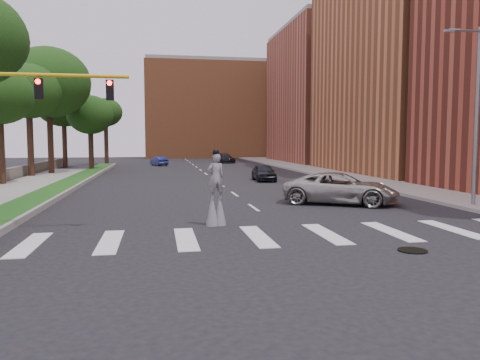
% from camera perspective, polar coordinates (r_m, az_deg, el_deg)
% --- Properties ---
extents(ground_plane, '(160.00, 160.00, 0.00)m').
position_cam_1_polar(ground_plane, '(16.28, 7.40, -7.39)').
color(ground_plane, black).
rests_on(ground_plane, ground).
extents(grass_median, '(2.00, 60.00, 0.25)m').
position_cam_1_polar(grass_median, '(35.96, -20.70, -0.70)').
color(grass_median, '#194A15').
rests_on(grass_median, ground).
extents(median_curb, '(0.20, 60.00, 0.28)m').
position_cam_1_polar(median_curb, '(35.78, -19.05, -0.65)').
color(median_curb, gray).
rests_on(median_curb, ground).
extents(sidewalk_right, '(5.00, 90.00, 0.18)m').
position_cam_1_polar(sidewalk_right, '(43.86, 13.26, 0.41)').
color(sidewalk_right, gray).
rests_on(sidewalk_right, ground).
extents(manhole, '(0.90, 0.90, 0.04)m').
position_cam_1_polar(manhole, '(15.68, 20.28, -8.06)').
color(manhole, black).
rests_on(manhole, ground).
extents(building_mid, '(16.00, 22.00, 24.00)m').
position_cam_1_polar(building_mid, '(53.20, 21.05, 13.86)').
color(building_mid, '#B36238').
rests_on(building_mid, ground).
extents(building_far, '(16.00, 22.00, 20.00)m').
position_cam_1_polar(building_far, '(74.46, 11.31, 9.90)').
color(building_far, '#AC553F').
rests_on(building_far, ground).
extents(building_backdrop, '(26.00, 14.00, 18.00)m').
position_cam_1_polar(building_backdrop, '(93.95, -3.41, 8.33)').
color(building_backdrop, '#B36238').
rests_on(building_backdrop, ground).
extents(streetlight, '(2.05, 0.20, 9.00)m').
position_cam_1_polar(streetlight, '(26.38, 26.76, 7.54)').
color(streetlight, slate).
rests_on(streetlight, ground).
extents(traffic_signal, '(5.30, 0.23, 6.20)m').
position_cam_1_polar(traffic_signal, '(18.86, -25.53, 6.55)').
color(traffic_signal, black).
rests_on(traffic_signal, ground).
extents(stilt_performer, '(0.83, 0.58, 3.10)m').
position_cam_1_polar(stilt_performer, '(18.84, -2.95, -1.76)').
color(stilt_performer, black).
rests_on(stilt_performer, ground).
extents(suv_crossing, '(6.67, 5.37, 1.69)m').
position_cam_1_polar(suv_crossing, '(25.79, 12.18, -0.99)').
color(suv_crossing, '#A4A29B').
rests_on(suv_crossing, ground).
extents(car_near, '(1.76, 4.12, 1.39)m').
position_cam_1_polar(car_near, '(39.41, 2.91, 0.92)').
color(car_near, black).
rests_on(car_near, ground).
extents(car_mid, '(2.48, 3.94, 1.22)m').
position_cam_1_polar(car_mid, '(63.19, -9.84, 2.30)').
color(car_mid, navy).
rests_on(car_mid, ground).
extents(car_far, '(3.05, 5.09, 1.38)m').
position_cam_1_polar(car_far, '(69.57, -1.89, 2.67)').
color(car_far, black).
rests_on(car_far, ground).
extents(tree_4, '(8.00, 8.00, 12.40)m').
position_cam_1_polar(tree_4, '(49.83, -22.31, 10.93)').
color(tree_4, black).
rests_on(tree_4, ground).
extents(tree_5, '(6.81, 6.81, 10.81)m').
position_cam_1_polar(tree_5, '(61.06, -20.73, 8.79)').
color(tree_5, black).
rests_on(tree_5, ground).
extents(tree_6, '(5.01, 5.01, 8.31)m').
position_cam_1_polar(tree_6, '(54.43, -17.80, 7.53)').
color(tree_6, black).
rests_on(tree_6, ground).
extents(tree_7, '(4.50, 4.50, 9.04)m').
position_cam_1_polar(tree_7, '(66.35, -16.07, 7.85)').
color(tree_7, black).
rests_on(tree_7, ground).
extents(tree_8, '(5.77, 5.77, 10.26)m').
position_cam_1_polar(tree_8, '(46.75, -24.39, 9.78)').
color(tree_8, black).
rests_on(tree_8, ground).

